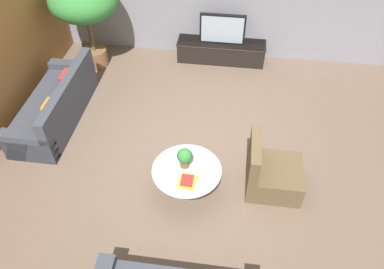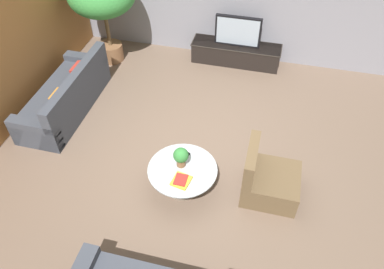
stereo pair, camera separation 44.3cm
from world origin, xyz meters
name	(u,v)px [view 2 (the right image)]	position (x,y,z in m)	size (l,w,h in m)	color
ground_plane	(192,159)	(0.00, 0.00, 0.00)	(24.00, 24.00, 0.00)	brown
media_console	(236,53)	(0.23, 2.94, 0.23)	(1.86, 0.50, 0.43)	black
television	(238,31)	(0.23, 2.94, 0.74)	(0.93, 0.13, 0.62)	black
coffee_table	(182,174)	(0.00, -0.55, 0.28)	(1.02, 1.02, 0.40)	#756656
couch_by_wall	(66,97)	(-2.51, 0.67, 0.28)	(0.84, 2.15, 0.84)	#3D424C
armchair_wicker	(267,180)	(1.22, -0.35, 0.27)	(0.80, 0.76, 0.86)	brown
potted_plant_tabletop	(181,156)	(-0.04, -0.48, 0.59)	(0.22, 0.22, 0.32)	brown
book_stack	(181,180)	(0.04, -0.78, 0.43)	(0.28, 0.29, 0.06)	gold
remote_black	(185,152)	(-0.04, -0.23, 0.41)	(0.04, 0.16, 0.02)	black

